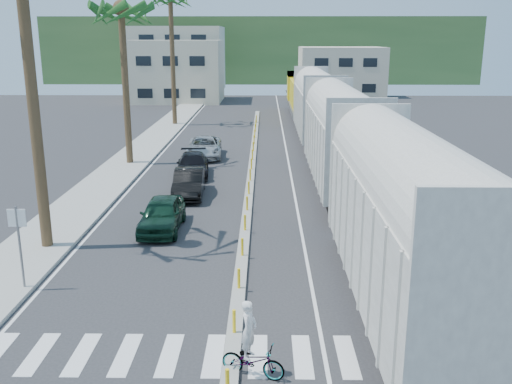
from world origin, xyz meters
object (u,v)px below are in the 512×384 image
Objects in this scene: street_sign at (19,236)px; cyclist at (252,353)px; car_lead at (162,214)px; car_second at (189,183)px.

street_sign is 9.38m from cyclist.
car_lead reaches higher than car_second.
car_lead is 2.08× the size of cyclist.
street_sign is at bearing -111.70° from car_second.
cyclist is (4.27, -11.35, -0.09)m from car_lead.
cyclist is (7.86, -4.95, -1.33)m from street_sign.
cyclist reaches higher than car_lead.
car_second is (0.47, 5.68, -0.01)m from car_lead.
cyclist is at bearing -32.21° from street_sign.
cyclist reaches higher than car_second.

